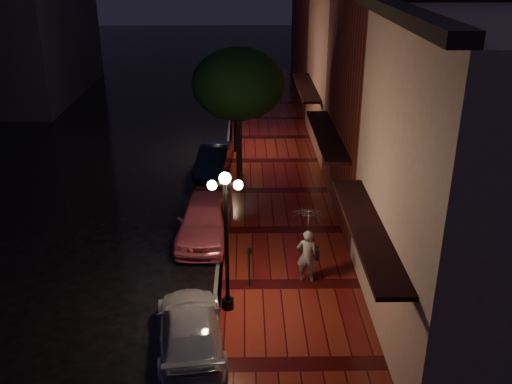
% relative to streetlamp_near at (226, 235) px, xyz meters
% --- Properties ---
extents(ground, '(120.00, 120.00, 0.00)m').
position_rel_streetlamp_near_xyz_m(ground, '(-0.35, 5.00, -2.60)').
color(ground, black).
rests_on(ground, ground).
extents(sidewalk, '(4.50, 60.00, 0.15)m').
position_rel_streetlamp_near_xyz_m(sidewalk, '(1.90, 5.00, -2.53)').
color(sidewalk, '#4E0D0E').
rests_on(sidewalk, ground).
extents(curb, '(0.25, 60.00, 0.15)m').
position_rel_streetlamp_near_xyz_m(curb, '(-0.35, 5.00, -2.53)').
color(curb, '#595451').
rests_on(curb, ground).
extents(storefront_near, '(5.00, 8.00, 8.50)m').
position_rel_streetlamp_near_xyz_m(storefront_near, '(6.65, -1.00, 1.65)').
color(storefront_near, gray).
rests_on(storefront_near, ground).
extents(storefront_mid, '(5.00, 8.00, 11.00)m').
position_rel_streetlamp_near_xyz_m(storefront_mid, '(6.65, 7.00, 2.90)').
color(storefront_mid, '#511914').
rests_on(storefront_mid, ground).
extents(storefront_far, '(5.00, 8.00, 9.00)m').
position_rel_streetlamp_near_xyz_m(storefront_far, '(6.65, 15.00, 1.90)').
color(storefront_far, '#8C5951').
rests_on(storefront_far, ground).
extents(storefront_extra, '(5.00, 12.00, 10.00)m').
position_rel_streetlamp_near_xyz_m(storefront_extra, '(6.65, 25.00, 2.40)').
color(storefront_extra, '#511914').
rests_on(storefront_extra, ground).
extents(streetlamp_near, '(0.96, 0.36, 4.31)m').
position_rel_streetlamp_near_xyz_m(streetlamp_near, '(0.00, 0.00, 0.00)').
color(streetlamp_near, black).
rests_on(streetlamp_near, sidewalk).
extents(streetlamp_far, '(0.96, 0.36, 4.31)m').
position_rel_streetlamp_near_xyz_m(streetlamp_far, '(0.00, 14.00, 0.00)').
color(streetlamp_far, black).
rests_on(streetlamp_far, sidewalk).
extents(street_tree, '(4.16, 4.16, 5.80)m').
position_rel_streetlamp_near_xyz_m(street_tree, '(0.26, 10.99, 1.64)').
color(street_tree, black).
rests_on(street_tree, sidewalk).
extents(pink_car, '(2.11, 4.72, 1.58)m').
position_rel_streetlamp_near_xyz_m(pink_car, '(-0.95, 4.73, -1.81)').
color(pink_car, '#C45162').
rests_on(pink_car, ground).
extents(navy_car, '(1.85, 4.10, 1.31)m').
position_rel_streetlamp_near_xyz_m(navy_car, '(-0.95, 11.35, -1.95)').
color(navy_car, black).
rests_on(navy_car, ground).
extents(silver_car, '(2.28, 4.48, 1.24)m').
position_rel_streetlamp_near_xyz_m(silver_car, '(-0.95, -1.65, -1.98)').
color(silver_car, '#AFAEB6').
rests_on(silver_car, ground).
extents(woman_with_umbrella, '(1.03, 1.05, 2.48)m').
position_rel_streetlamp_near_xyz_m(woman_with_umbrella, '(2.47, 1.50, -0.81)').
color(woman_with_umbrella, silver).
rests_on(woman_with_umbrella, sidewalk).
extents(parking_meter, '(0.15, 0.14, 1.37)m').
position_rel_streetlamp_near_xyz_m(parking_meter, '(0.65, 1.21, -1.62)').
color(parking_meter, black).
rests_on(parking_meter, sidewalk).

